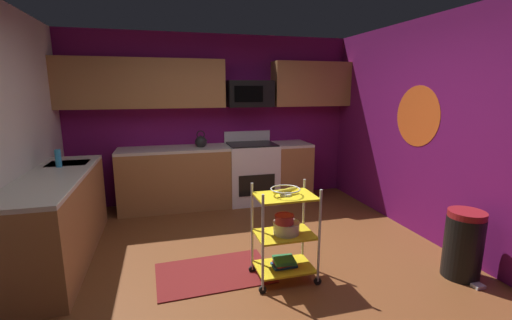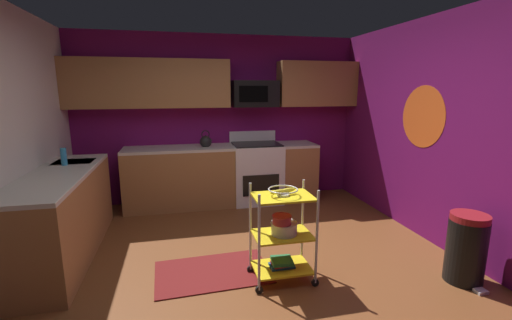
# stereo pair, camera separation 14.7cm
# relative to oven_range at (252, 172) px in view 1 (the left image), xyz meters

# --- Properties ---
(floor) EXTENTS (4.40, 4.80, 0.04)m
(floor) POSITION_rel_oven_range_xyz_m (-0.53, -2.10, -0.50)
(floor) COLOR brown
(floor) RESTS_ON ground
(wall_back) EXTENTS (4.52, 0.06, 2.60)m
(wall_back) POSITION_rel_oven_range_xyz_m (-0.53, 0.33, 0.82)
(wall_back) COLOR #6B1156
(wall_back) RESTS_ON ground
(wall_right) EXTENTS (0.06, 4.80, 2.60)m
(wall_right) POSITION_rel_oven_range_xyz_m (1.70, -2.10, 0.82)
(wall_right) COLOR #6B1156
(wall_right) RESTS_ON ground
(wall_flower_decal) EXTENTS (0.00, 0.74, 0.74)m
(wall_flower_decal) POSITION_rel_oven_range_xyz_m (1.67, -1.62, 0.97)
(wall_flower_decal) COLOR #E5591E
(counter_run) EXTENTS (3.67, 2.71, 0.92)m
(counter_run) POSITION_rel_oven_range_xyz_m (-1.33, -0.57, -0.01)
(counter_run) COLOR #9E6B3D
(counter_run) RESTS_ON ground
(oven_range) EXTENTS (0.76, 0.65, 1.10)m
(oven_range) POSITION_rel_oven_range_xyz_m (0.00, 0.00, 0.00)
(oven_range) COLOR white
(oven_range) RESTS_ON ground
(upper_cabinets) EXTENTS (4.40, 0.33, 0.70)m
(upper_cabinets) POSITION_rel_oven_range_xyz_m (-0.65, 0.13, 1.37)
(upper_cabinets) COLOR #9E6B3D
(microwave) EXTENTS (0.70, 0.39, 0.40)m
(microwave) POSITION_rel_oven_range_xyz_m (-0.00, 0.10, 1.22)
(microwave) COLOR black
(rolling_cart) EXTENTS (0.60, 0.39, 0.91)m
(rolling_cart) POSITION_rel_oven_range_xyz_m (-0.29, -2.35, -0.03)
(rolling_cart) COLOR silver
(rolling_cart) RESTS_ON ground
(fruit_bowl) EXTENTS (0.27, 0.27, 0.07)m
(fruit_bowl) POSITION_rel_oven_range_xyz_m (-0.29, -2.35, 0.40)
(fruit_bowl) COLOR silver
(fruit_bowl) RESTS_ON rolling_cart
(mixing_bowl_large) EXTENTS (0.25, 0.25, 0.11)m
(mixing_bowl_large) POSITION_rel_oven_range_xyz_m (-0.27, -2.35, 0.04)
(mixing_bowl_large) COLOR silver
(mixing_bowl_large) RESTS_ON rolling_cart
(mixing_bowl_small) EXTENTS (0.18, 0.18, 0.08)m
(mixing_bowl_small) POSITION_rel_oven_range_xyz_m (-0.31, -2.38, 0.14)
(mixing_bowl_small) COLOR maroon
(mixing_bowl_small) RESTS_ON rolling_cart
(book_stack) EXTENTS (0.23, 0.20, 0.08)m
(book_stack) POSITION_rel_oven_range_xyz_m (-0.29, -2.35, -0.31)
(book_stack) COLOR #1E4C8C
(book_stack) RESTS_ON rolling_cart
(kettle) EXTENTS (0.21, 0.18, 0.26)m
(kettle) POSITION_rel_oven_range_xyz_m (-0.78, -0.00, 0.52)
(kettle) COLOR black
(kettle) RESTS_ON counter_run
(dish_soap_bottle) EXTENTS (0.06, 0.06, 0.20)m
(dish_soap_bottle) POSITION_rel_oven_range_xyz_m (-2.47, -0.96, 0.54)
(dish_soap_bottle) COLOR #2D8CBF
(dish_soap_bottle) RESTS_ON counter_run
(trash_can) EXTENTS (0.34, 0.42, 0.66)m
(trash_can) POSITION_rel_oven_range_xyz_m (1.37, -2.75, -0.15)
(trash_can) COLOR black
(trash_can) RESTS_ON ground
(floor_rug) EXTENTS (1.13, 0.75, 0.01)m
(floor_rug) POSITION_rel_oven_range_xyz_m (-0.92, -2.08, -0.47)
(floor_rug) COLOR maroon
(floor_rug) RESTS_ON ground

